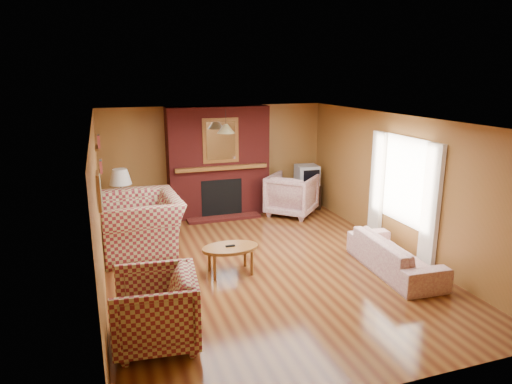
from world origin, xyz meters
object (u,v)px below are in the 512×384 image
object	(u,v)px
tv_stand	(306,196)
plaid_armchair	(155,310)
floral_sofa	(395,255)
plaid_loveseat	(141,224)
side_table	(123,218)
floral_armchair	(292,195)
coffee_table	(230,250)
crt_tv	(307,175)
fireplace	(218,163)
table_lamp	(121,185)

from	to	relation	value
tv_stand	plaid_armchair	bearing A→B (deg)	-133.41
floral_sofa	plaid_loveseat	bearing A→B (deg)	63.51
plaid_loveseat	side_table	size ratio (longest dim) A/B	2.69
floral_sofa	tv_stand	size ratio (longest dim) A/B	3.28
floral_armchair	coffee_table	bearing A→B (deg)	93.98
crt_tv	plaid_loveseat	bearing A→B (deg)	-159.10
floral_armchair	plaid_armchair	bearing A→B (deg)	93.89
fireplace	plaid_armchair	distance (m)	5.14
floral_sofa	table_lamp	bearing A→B (deg)	53.92
tv_stand	fireplace	bearing A→B (deg)	172.99
table_lamp	crt_tv	size ratio (longest dim) A/B	1.32
plaid_loveseat	fireplace	bearing A→B (deg)	129.18
fireplace	coffee_table	distance (m)	3.25
coffee_table	tv_stand	size ratio (longest dim) A/B	1.55
fireplace	plaid_loveseat	xyz separation A→B (m)	(-1.85, -1.68, -0.68)
floral_armchair	table_lamp	size ratio (longest dim) A/B	1.42
fireplace	tv_stand	bearing A→B (deg)	-5.15
floral_sofa	floral_armchair	xyz separation A→B (m)	(-0.36, 3.33, 0.18)
floral_sofa	side_table	size ratio (longest dim) A/B	3.29
coffee_table	tv_stand	world-z (taller)	tv_stand
side_table	tv_stand	xyz separation A→B (m)	(4.15, 0.35, 0.00)
plaid_loveseat	coffee_table	size ratio (longest dim) A/B	1.74
tv_stand	crt_tv	distance (m)	0.51
plaid_loveseat	crt_tv	distance (m)	4.19
plaid_armchair	crt_tv	distance (m)	6.04
coffee_table	crt_tv	bearing A→B (deg)	47.55
plaid_armchair	coffee_table	distance (m)	2.09
table_lamp	tv_stand	bearing A→B (deg)	4.82
fireplace	floral_armchair	xyz separation A→B (m)	(1.54, -0.52, -0.73)
fireplace	crt_tv	bearing A→B (deg)	-5.30
tv_stand	plaid_loveseat	bearing A→B (deg)	-160.89
floral_armchair	table_lamp	bearing A→B (deg)	43.98
side_table	tv_stand	bearing A→B (deg)	4.82
fireplace	plaid_loveseat	size ratio (longest dim) A/B	1.55
floral_armchair	crt_tv	xyz separation A→B (m)	(0.51, 0.33, 0.35)
floral_armchair	crt_tv	world-z (taller)	crt_tv
coffee_table	crt_tv	xyz separation A→B (m)	(2.66, 2.90, 0.41)
floral_armchair	tv_stand	bearing A→B (deg)	-103.33
floral_sofa	plaid_armchair	bearing A→B (deg)	106.00
plaid_armchair	tv_stand	xyz separation A→B (m)	(4.00, 4.51, -0.15)
plaid_armchair	table_lamp	distance (m)	4.20
plaid_armchair	coffee_table	size ratio (longest dim) A/B	1.08
plaid_armchair	floral_armchair	world-z (taller)	floral_armchair
floral_armchair	coffee_table	xyz separation A→B (m)	(-2.14, -2.58, -0.06)
floral_sofa	crt_tv	xyz separation A→B (m)	(0.15, 3.66, 0.53)
side_table	tv_stand	size ratio (longest dim) A/B	1.00
plaid_armchair	floral_sofa	world-z (taller)	plaid_armchair
tv_stand	floral_armchair	bearing A→B (deg)	-148.91
plaid_armchair	floral_sofa	bearing A→B (deg)	108.21
table_lamp	plaid_loveseat	bearing A→B (deg)	-77.68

